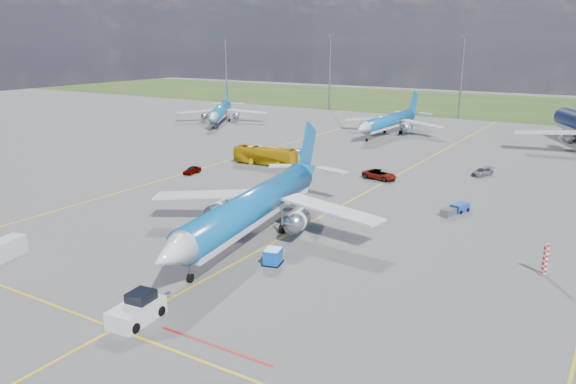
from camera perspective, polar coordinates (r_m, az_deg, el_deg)
The scene contains 17 objects.
ground at distance 59.08m, azimuth -2.48°, elevation -5.68°, with size 400.00×400.00×0.00m, color #51514E.
grass_strip at distance 199.14m, azimuth 22.78°, elevation 7.98°, with size 400.00×80.00×0.01m, color #2D4719.
taxiway_lines at distance 82.28m, azimuth 8.51°, elevation 0.22°, with size 60.25×160.00×0.02m.
floodlight_masts at distance 157.22m, azimuth 24.41°, elevation 10.79°, with size 202.20×0.50×22.70m.
warning_post at distance 57.25m, azimuth 24.69°, elevation -6.23°, with size 0.50×0.50×3.00m, color red.
bg_jet_nw at distance 148.92m, azimuth -6.87°, elevation 6.98°, with size 25.45×33.40×8.75m, color #0B5DA1, non-canonical shape.
bg_jet_nnw at distance 131.56m, azimuth 10.17°, elevation 5.77°, with size 25.38×33.32×8.73m, color #0B5DA1, non-canonical shape.
main_airliner at distance 62.32m, azimuth -3.49°, elevation -4.57°, with size 29.82×39.13×10.25m, color #0B5DA1, non-canonical shape.
pushback_tug at distance 45.84m, azimuth -15.04°, elevation -11.48°, with size 2.86×6.50×2.17m.
uld_container at distance 54.80m, azimuth -1.54°, elevation -6.55°, with size 1.49×1.86×1.49m, color blue.
service_van at distance 62.82m, azimuth -26.84°, elevation -5.18°, with size 1.88×4.27×1.88m, color silver.
apron_bus at distance 97.91m, azimuth -2.33°, elevation 3.74°, with size 2.68×11.44×3.19m, color #CC9C0C.
service_car_a at distance 92.49m, azimuth -9.73°, elevation 2.22°, with size 1.44×3.58×1.22m, color #999999.
service_car_b at distance 88.49m, azimuth 9.29°, elevation 1.75°, with size 2.51×5.44×1.51m, color #999999.
service_car_c at distance 95.05m, azimuth 19.14°, elevation 1.95°, with size 1.74×4.28×1.24m, color #999999.
baggage_tug_w at distance 73.50m, azimuth 16.69°, elevation -1.69°, with size 2.62×4.89×1.06m.
baggage_tug_c at distance 107.31m, azimuth 1.42°, elevation 4.15°, with size 2.61×4.63×1.01m.
Camera 1 is at (31.17, -45.55, 21.06)m, focal length 35.00 mm.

